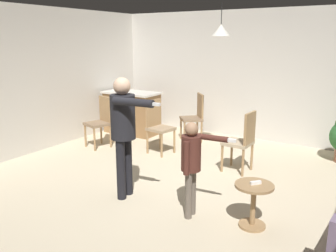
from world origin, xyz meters
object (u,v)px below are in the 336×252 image
(dining_chair_centre_back, at_px, (242,139))
(dining_chair_spare, at_px, (101,120))
(side_table_by_couch, at_px, (253,200))
(dining_chair_near_wall, at_px, (158,125))
(kitchen_counter, at_px, (132,112))
(dining_chair_by_counter, at_px, (195,115))
(person_adult, at_px, (124,125))
(spare_remote_on_table, at_px, (256,183))
(person_child, at_px, (192,159))

(dining_chair_centre_back, relative_size, dining_chair_spare, 1.00)
(side_table_by_couch, height_order, dining_chair_centre_back, dining_chair_centre_back)
(dining_chair_near_wall, height_order, dining_chair_centre_back, same)
(side_table_by_couch, bearing_deg, kitchen_counter, 145.22)
(kitchen_counter, relative_size, dining_chair_by_counter, 1.26)
(dining_chair_by_counter, bearing_deg, dining_chair_near_wall, 127.46)
(dining_chair_by_counter, bearing_deg, person_adult, 147.65)
(dining_chair_by_counter, bearing_deg, kitchen_counter, 55.78)
(dining_chair_spare, bearing_deg, kitchen_counter, -67.59)
(kitchen_counter, distance_m, side_table_by_couch, 4.55)
(person_adult, xyz_separation_m, spare_remote_on_table, (1.75, 0.15, -0.47))
(person_child, bearing_deg, spare_remote_on_table, 97.27)
(person_adult, height_order, spare_remote_on_table, person_adult)
(person_adult, xyz_separation_m, dining_chair_near_wall, (-0.70, 1.85, -0.47))
(kitchen_counter, height_order, spare_remote_on_table, kitchen_counter)
(side_table_by_couch, xyz_separation_m, dining_chair_by_counter, (-2.23, 2.80, 0.22))
(person_adult, relative_size, spare_remote_on_table, 12.55)
(side_table_by_couch, distance_m, dining_chair_spare, 3.90)
(kitchen_counter, height_order, side_table_by_couch, kitchen_counter)
(person_adult, distance_m, person_child, 1.06)
(person_adult, xyz_separation_m, dining_chair_by_counter, (-0.49, 2.93, -0.47))
(dining_chair_near_wall, bearing_deg, dining_chair_centre_back, 94.72)
(side_table_by_couch, bearing_deg, person_adult, -175.47)
(kitchen_counter, relative_size, person_child, 1.07)
(dining_chair_by_counter, xyz_separation_m, dining_chair_near_wall, (-0.20, -1.09, 0.00))
(side_table_by_couch, xyz_separation_m, spare_remote_on_table, (0.01, 0.01, 0.21))
(side_table_by_couch, xyz_separation_m, person_adult, (-1.74, -0.14, 0.69))
(dining_chair_centre_back, xyz_separation_m, spare_remote_on_table, (0.74, -1.57, -0.01))
(side_table_by_couch, distance_m, dining_chair_by_counter, 3.58)
(kitchen_counter, relative_size, dining_chair_centre_back, 1.26)
(dining_chair_spare, bearing_deg, person_child, 168.09)
(person_child, relative_size, dining_chair_by_counter, 1.18)
(side_table_by_couch, distance_m, dining_chair_near_wall, 2.98)
(kitchen_counter, bearing_deg, dining_chair_spare, -84.32)
(dining_chair_by_counter, distance_m, dining_chair_near_wall, 1.11)
(dining_chair_near_wall, bearing_deg, spare_remote_on_table, 64.16)
(dining_chair_by_counter, xyz_separation_m, spare_remote_on_table, (2.24, -2.78, -0.01))
(side_table_by_couch, height_order, spare_remote_on_table, spare_remote_on_table)
(dining_chair_spare, bearing_deg, person_adult, 156.89)
(dining_chair_by_counter, xyz_separation_m, dining_chair_centre_back, (1.50, -1.21, 0.00))
(person_adult, relative_size, dining_chair_by_counter, 1.63)
(person_child, relative_size, spare_remote_on_table, 9.04)
(dining_chair_by_counter, height_order, dining_chair_spare, same)
(side_table_by_couch, bearing_deg, person_child, -167.85)
(side_table_by_couch, relative_size, person_child, 0.44)
(side_table_by_couch, bearing_deg, dining_chair_by_counter, 128.60)
(person_child, height_order, dining_chair_centre_back, person_child)
(person_child, distance_m, dining_chair_by_counter, 3.32)
(person_adult, height_order, dining_chair_near_wall, person_adult)
(kitchen_counter, height_order, person_child, person_child)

